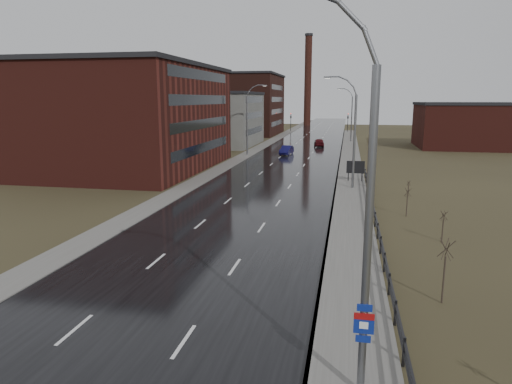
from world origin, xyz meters
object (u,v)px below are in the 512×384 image
at_px(car_near, 287,150).
at_px(car_far, 319,143).
at_px(billboard, 355,168).
at_px(streetlight_main, 358,207).

height_order(car_near, car_far, car_far).
relative_size(billboard, car_far, 0.53).
bearing_deg(car_far, billboard, 93.40).
relative_size(billboard, car_near, 0.55).
distance_m(car_near, car_far, 15.28).
height_order(billboard, car_far, billboard).
bearing_deg(billboard, streetlight_main, -90.95).
relative_size(streetlight_main, car_near, 2.73).
bearing_deg(car_far, streetlight_main, 88.31).
relative_size(streetlight_main, car_far, 2.64).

